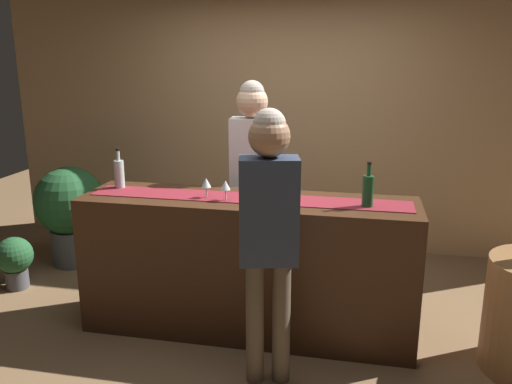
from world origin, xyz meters
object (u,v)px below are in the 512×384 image
at_px(wine_glass_near_customer, 225,186).
at_px(potted_plant_small, 15,259).
at_px(bartender, 252,165).
at_px(customer_sipping, 269,221).
at_px(wine_bottle_clear, 119,173).
at_px(potted_plant_tall, 70,209).
at_px(wine_glass_far_end, 206,183).
at_px(wine_bottle_green, 368,190).
at_px(wine_glass_mid_counter, 284,186).

relative_size(wine_glass_near_customer, potted_plant_small, 0.31).
height_order(bartender, customer_sipping, bartender).
xyz_separation_m(wine_bottle_clear, potted_plant_tall, (-0.93, 0.80, -0.56)).
bearing_deg(customer_sipping, wine_glass_far_end, 121.66).
xyz_separation_m(wine_bottle_green, potted_plant_tall, (-2.74, 0.93, -0.56)).
bearing_deg(wine_bottle_green, potted_plant_small, 173.80).
bearing_deg(wine_glass_far_end, wine_bottle_green, 0.04).
relative_size(bartender, potted_plant_tall, 1.87).
xyz_separation_m(wine_glass_far_end, customer_sipping, (0.54, -0.55, -0.06)).
bearing_deg(potted_plant_tall, wine_bottle_green, -18.84).
relative_size(wine_bottle_clear, potted_plant_tall, 0.32).
bearing_deg(customer_sipping, bartender, 93.78).
bearing_deg(bartender, wine_glass_mid_counter, 115.34).
bearing_deg(wine_glass_near_customer, wine_glass_mid_counter, 9.46).
height_order(wine_glass_near_customer, potted_plant_tall, wine_glass_near_customer).
relative_size(wine_bottle_clear, potted_plant_small, 0.66).
bearing_deg(wine_glass_mid_counter, wine_bottle_clear, 174.87).
relative_size(wine_glass_mid_counter, customer_sipping, 0.09).
bearing_deg(wine_bottle_green, wine_bottle_clear, 175.68).
bearing_deg(bartender, potted_plant_small, 3.72).
distance_m(wine_glass_near_customer, wine_glass_mid_counter, 0.40).
relative_size(wine_glass_near_customer, potted_plant_tall, 0.15).
xyz_separation_m(wine_bottle_green, potted_plant_small, (-2.93, 0.32, -0.85)).
height_order(wine_glass_near_customer, potted_plant_small, wine_glass_near_customer).
relative_size(wine_glass_far_end, potted_plant_small, 0.31).
height_order(wine_bottle_green, potted_plant_tall, wine_bottle_green).
height_order(customer_sipping, potted_plant_small, customer_sipping).
distance_m(wine_glass_mid_counter, potted_plant_small, 2.53).
bearing_deg(wine_bottle_clear, potted_plant_small, 170.78).
bearing_deg(wine_glass_far_end, customer_sipping, -45.52).
height_order(bartender, potted_plant_tall, bartender).
xyz_separation_m(wine_bottle_green, wine_glass_near_customer, (-0.95, -0.04, -0.01)).
xyz_separation_m(wine_bottle_green, bartender, (-0.91, 0.63, 0.00)).
height_order(wine_glass_mid_counter, customer_sipping, customer_sipping).
relative_size(wine_glass_mid_counter, potted_plant_small, 0.31).
distance_m(wine_glass_far_end, bartender, 0.66).
xyz_separation_m(wine_glass_far_end, potted_plant_tall, (-1.64, 0.94, -0.55)).
bearing_deg(wine_glass_far_end, bartender, 73.09).
relative_size(potted_plant_tall, potted_plant_small, 2.08).
height_order(wine_bottle_clear, customer_sipping, customer_sipping).
xyz_separation_m(wine_bottle_clear, wine_glass_near_customer, (0.86, -0.18, -0.01)).
distance_m(bartender, potted_plant_small, 2.21).
height_order(bartender, potted_plant_small, bartender).
bearing_deg(potted_plant_small, wine_bottle_clear, -9.22).
relative_size(wine_glass_mid_counter, potted_plant_tall, 0.15).
distance_m(wine_glass_mid_counter, wine_glass_far_end, 0.54).
height_order(wine_glass_mid_counter, wine_glass_far_end, same).
relative_size(wine_bottle_clear, wine_glass_far_end, 2.10).
height_order(potted_plant_tall, potted_plant_small, potted_plant_tall).
xyz_separation_m(wine_glass_near_customer, wine_glass_far_end, (-0.15, 0.04, 0.00)).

